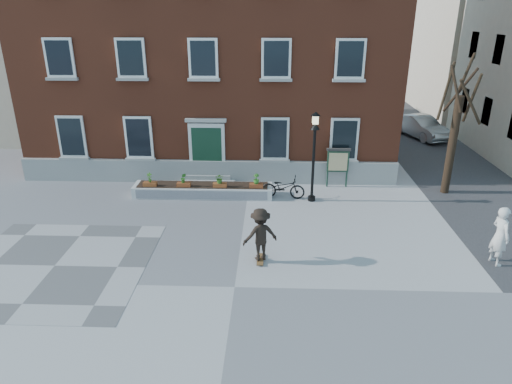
{
  "coord_description": "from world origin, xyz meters",
  "views": [
    {
      "loc": [
        1.08,
        -11.68,
        7.85
      ],
      "look_at": [
        0.5,
        4.0,
        1.5
      ],
      "focal_mm": 32.0,
      "sensor_mm": 36.0,
      "label": 1
    }
  ],
  "objects_px": {
    "bystander": "(500,236)",
    "lamp_post": "(314,145)",
    "notice_board": "(338,161)",
    "skateboarder": "(260,235)",
    "bicycle": "(283,187)",
    "parked_car": "(421,127)"
  },
  "relations": [
    {
      "from": "skateboarder",
      "to": "notice_board",
      "type": "bearing_deg",
      "value": 63.9
    },
    {
      "from": "parked_car",
      "to": "bicycle",
      "type": "bearing_deg",
      "value": -151.79
    },
    {
      "from": "lamp_post",
      "to": "skateboarder",
      "type": "distance_m",
      "value": 5.84
    },
    {
      "from": "bicycle",
      "to": "parked_car",
      "type": "distance_m",
      "value": 13.93
    },
    {
      "from": "bystander",
      "to": "notice_board",
      "type": "xyz_separation_m",
      "value": [
        -4.36,
        6.8,
        0.25
      ]
    },
    {
      "from": "bicycle",
      "to": "bystander",
      "type": "height_order",
      "value": "bystander"
    },
    {
      "from": "parked_car",
      "to": "lamp_post",
      "type": "xyz_separation_m",
      "value": [
        -7.85,
        -10.81,
        1.83
      ]
    },
    {
      "from": "bystander",
      "to": "lamp_post",
      "type": "relative_size",
      "value": 0.51
    },
    {
      "from": "parked_car",
      "to": "bystander",
      "type": "relative_size",
      "value": 2.13
    },
    {
      "from": "bicycle",
      "to": "lamp_post",
      "type": "height_order",
      "value": "lamp_post"
    },
    {
      "from": "bicycle",
      "to": "skateboarder",
      "type": "height_order",
      "value": "skateboarder"
    },
    {
      "from": "skateboarder",
      "to": "bicycle",
      "type": "bearing_deg",
      "value": 81.16
    },
    {
      "from": "bicycle",
      "to": "lamp_post",
      "type": "xyz_separation_m",
      "value": [
        1.25,
        -0.27,
        2.04
      ]
    },
    {
      "from": "notice_board",
      "to": "skateboarder",
      "type": "xyz_separation_m",
      "value": [
        -3.4,
        -6.95,
        -0.28
      ]
    },
    {
      "from": "bicycle",
      "to": "parked_car",
      "type": "xyz_separation_m",
      "value": [
        9.1,
        10.54,
        0.2
      ]
    },
    {
      "from": "lamp_post",
      "to": "notice_board",
      "type": "height_order",
      "value": "lamp_post"
    },
    {
      "from": "bicycle",
      "to": "notice_board",
      "type": "distance_m",
      "value": 3.04
    },
    {
      "from": "bicycle",
      "to": "skateboarder",
      "type": "bearing_deg",
      "value": 178.34
    },
    {
      "from": "bicycle",
      "to": "parked_car",
      "type": "bearing_deg",
      "value": -33.64
    },
    {
      "from": "bicycle",
      "to": "notice_board",
      "type": "bearing_deg",
      "value": -52.99
    },
    {
      "from": "lamp_post",
      "to": "skateboarder",
      "type": "relative_size",
      "value": 2.07
    },
    {
      "from": "bystander",
      "to": "lamp_post",
      "type": "xyz_separation_m",
      "value": [
        -5.66,
        5.07,
        1.53
      ]
    }
  ]
}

